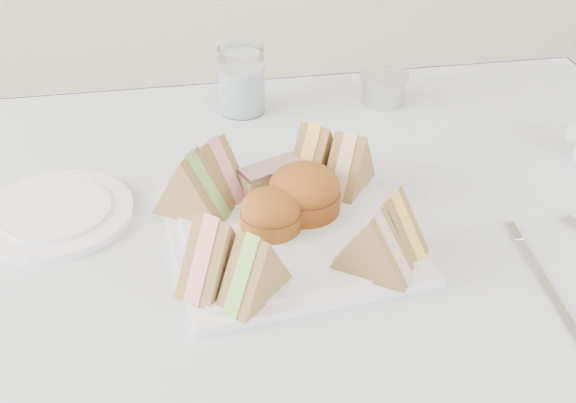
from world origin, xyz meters
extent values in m
cube|color=silver|center=(0.00, 0.00, 0.74)|extent=(1.02, 1.02, 0.01)
cube|color=white|center=(-0.07, 0.07, 0.75)|extent=(0.29, 0.29, 0.01)
cylinder|color=#9B5A20|center=(-0.09, 0.07, 0.78)|extent=(0.07, 0.07, 0.05)
cylinder|color=#9B5A20|center=(-0.05, 0.10, 0.79)|extent=(0.12, 0.12, 0.06)
cube|color=beige|center=(-0.08, 0.15, 0.78)|extent=(0.09, 0.06, 0.04)
cylinder|color=white|center=(-0.34, 0.16, 0.75)|extent=(0.21, 0.21, 0.01)
cylinder|color=white|center=(-0.08, 0.40, 0.80)|extent=(0.08, 0.08, 0.10)
cylinder|color=beige|center=(0.14, 0.39, 0.77)|extent=(0.08, 0.08, 0.04)
cube|color=beige|center=(0.18, -0.08, 0.75)|extent=(0.02, 0.18, 0.00)
camera|label=1|loc=(-0.19, -0.59, 1.25)|focal=45.00mm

